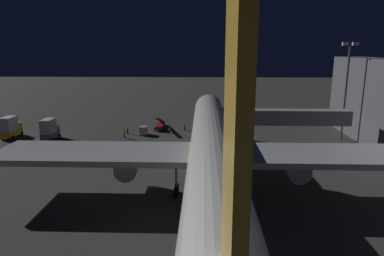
# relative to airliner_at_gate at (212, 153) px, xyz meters

# --- Properties ---
(ground_plane) EXTENTS (320.00, 320.00, 0.00)m
(ground_plane) POSITION_rel_airliner_at_gate_xyz_m (-0.00, -10.76, -5.63)
(ground_plane) COLOR #383533
(airliner_at_gate) EXTENTS (51.50, 64.53, 19.17)m
(airliner_at_gate) POSITION_rel_airliner_at_gate_xyz_m (0.00, 0.00, 0.00)
(airliner_at_gate) COLOR silver
(airliner_at_gate) RESTS_ON ground_plane
(jet_bridge) EXTENTS (21.28, 3.40, 7.26)m
(jet_bridge) POSITION_rel_airliner_at_gate_xyz_m (-11.47, -20.26, 0.10)
(jet_bridge) COLOR #9E9E99
(jet_bridge) RESTS_ON ground_plane
(apron_floodlight_mast) EXTENTS (2.90, 0.50, 18.21)m
(apron_floodlight_mast) POSITION_rel_airliner_at_gate_xyz_m (-25.50, -27.31, 4.92)
(apron_floodlight_mast) COLOR #59595E
(apron_floodlight_mast) RESTS_ON ground_plane
(catering_truck) EXTENTS (2.36, 4.89, 4.20)m
(catering_truck) POSITION_rel_airliner_at_gate_xyz_m (38.76, -26.72, -3.56)
(catering_truck) COLOR yellow
(catering_truck) RESTS_ON ground_plane
(belt_loader) EXTENTS (1.96, 8.84, 3.26)m
(belt_loader) POSITION_rel_airliner_at_gate_xyz_m (10.41, -34.93, -4.78)
(belt_loader) COLOR maroon
(belt_loader) RESTS_ON ground_plane
(cargo_truck_aft) EXTENTS (2.36, 4.55, 4.13)m
(cargo_truck_aft) POSITION_rel_airliner_at_gate_xyz_m (30.37, -25.28, -3.59)
(cargo_truck_aft) COLOR slate
(cargo_truck_aft) RESTS_ON ground_plane
(baggage_container_near_belt) EXTENTS (1.51, 1.76, 1.69)m
(baggage_container_near_belt) POSITION_rel_airliner_at_gate_xyz_m (13.18, -29.90, -4.78)
(baggage_container_near_belt) COLOR #B7BABF
(baggage_container_near_belt) RESTS_ON ground_plane
(ground_crew_near_nose_gear) EXTENTS (0.40, 0.40, 1.80)m
(ground_crew_near_nose_gear) POSITION_rel_airliner_at_gate_xyz_m (16.60, -30.73, -4.63)
(ground_crew_near_nose_gear) COLOR black
(ground_crew_near_nose_gear) RESTS_ON ground_plane
(ground_crew_by_belt_loader) EXTENTS (0.40, 0.40, 1.66)m
(ground_crew_by_belt_loader) POSITION_rel_airliner_at_gate_xyz_m (7.96, -30.79, -4.71)
(ground_crew_by_belt_loader) COLOR black
(ground_crew_by_belt_loader) RESTS_ON ground_plane
(ground_crew_marshaller_fwd) EXTENTS (0.40, 0.40, 1.76)m
(ground_crew_marshaller_fwd) POSITION_rel_airliner_at_gate_xyz_m (16.47, -27.13, -4.66)
(ground_crew_marshaller_fwd) COLOR black
(ground_crew_marshaller_fwd) RESTS_ON ground_plane
(ground_crew_by_tug) EXTENTS (0.40, 0.40, 1.67)m
(ground_crew_by_tug) POSITION_rel_airliner_at_gate_xyz_m (2.13, -33.30, -4.71)
(ground_crew_by_tug) COLOR black
(ground_crew_by_tug) RESTS_ON ground_plane
(ground_crew_walking_aft) EXTENTS (0.40, 0.40, 1.75)m
(ground_crew_walking_aft) POSITION_rel_airliner_at_gate_xyz_m (4.99, -34.11, -4.66)
(ground_crew_walking_aft) COLOR black
(ground_crew_walking_aft) RESTS_ON ground_plane
(traffic_cone_nose_port) EXTENTS (0.36, 0.36, 0.55)m
(traffic_cone_nose_port) POSITION_rel_airliner_at_gate_xyz_m (-2.20, -31.16, -5.35)
(traffic_cone_nose_port) COLOR orange
(traffic_cone_nose_port) RESTS_ON ground_plane
(traffic_cone_nose_starboard) EXTENTS (0.36, 0.36, 0.55)m
(traffic_cone_nose_starboard) POSITION_rel_airliner_at_gate_xyz_m (2.20, -31.16, -5.35)
(traffic_cone_nose_starboard) COLOR orange
(traffic_cone_nose_starboard) RESTS_ON ground_plane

